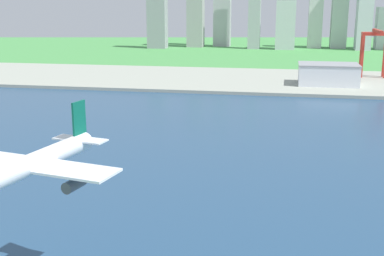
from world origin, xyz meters
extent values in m
plane|color=#479249|center=(0.00, 300.00, 0.00)|extent=(2400.00, 2400.00, 0.00)
cube|color=navy|center=(0.00, 240.00, 0.07)|extent=(840.00, 360.00, 0.15)
cube|color=#9A9F91|center=(0.00, 490.00, 1.25)|extent=(840.00, 140.00, 2.50)
cylinder|color=white|center=(-21.28, 139.63, 34.75)|extent=(12.30, 39.91, 4.33)
cube|color=white|center=(-20.88, 141.58, 34.10)|extent=(37.10, 15.88, 0.50)
cube|color=#0C5947|center=(-17.65, 157.19, 39.52)|extent=(1.46, 4.78, 10.40)
cube|color=white|center=(-17.65, 157.19, 35.62)|extent=(13.61, 6.92, 0.36)
cylinder|color=#4C4F54|center=(-11.23, 138.36, 31.72)|extent=(3.46, 5.95, 2.38)
cube|color=#B72D23|center=(93.78, 513.82, 20.75)|extent=(2.20, 2.20, 36.50)
cube|color=#B72D23|center=(93.78, 521.82, 20.75)|extent=(2.20, 2.20, 36.50)
cube|color=#B72D23|center=(113.60, 521.82, 20.75)|extent=(2.20, 2.20, 36.50)
cube|color=#B72D23|center=(103.69, 517.82, 40.40)|extent=(22.21, 10.00, 2.80)
cube|color=#B72D23|center=(103.69, 507.30, 43.20)|extent=(2.60, 42.08, 2.60)
cube|color=silver|center=(62.17, 467.96, 10.30)|extent=(46.44, 33.08, 15.60)
cube|color=gray|center=(62.17, 467.96, 18.70)|extent=(47.37, 33.74, 1.20)
cube|color=#9696A0|center=(-163.32, 796.24, 48.64)|extent=(27.55, 20.67, 97.29)
cube|color=#9F9EA0|center=(-111.37, 829.27, 61.96)|extent=(24.39, 22.72, 123.91)
cube|color=#A7A9B0|center=(-20.69, 813.44, 68.27)|extent=(17.39, 16.94, 136.54)
cube|color=silver|center=(24.83, 812.10, 34.86)|extent=(27.84, 23.72, 69.71)
cube|color=silver|center=(68.34, 845.31, 52.44)|extent=(20.23, 22.28, 104.87)
cube|color=#B4BBB9|center=(102.85, 846.80, 48.51)|extent=(22.92, 23.80, 97.03)
camera|label=1|loc=(29.31, 49.25, 66.83)|focal=47.43mm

